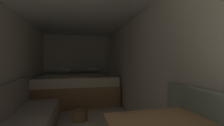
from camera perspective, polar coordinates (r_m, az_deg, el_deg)
wall_back at (r=5.39m, az=-13.29°, el=-0.51°), size 2.36×0.05×2.10m
wall_left at (r=2.87m, az=-37.10°, el=-1.87°), size 0.05×5.48×2.10m
wall_right at (r=2.87m, az=10.48°, el=-1.71°), size 0.05×5.48×2.10m
ceiling_slab at (r=2.79m, az=-13.40°, el=20.69°), size 2.36×5.48×0.05m
bed at (r=4.53m, az=-13.27°, el=-9.27°), size 2.14×1.74×0.94m
wicker_basket at (r=3.13m, az=-12.32°, el=-19.25°), size 0.28×0.28×0.20m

